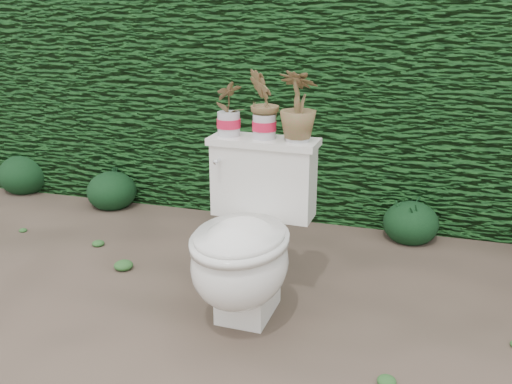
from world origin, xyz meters
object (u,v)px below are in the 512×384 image
(potted_plant_left, at_px, (229,110))
(potted_plant_right, at_px, (298,108))
(toilet, at_px, (246,244))
(potted_plant_center, at_px, (264,106))

(potted_plant_left, relative_size, potted_plant_right, 0.80)
(potted_plant_right, bearing_deg, toilet, 64.88)
(toilet, xyz_separation_m, potted_plant_left, (-0.16, 0.25, 0.54))
(toilet, relative_size, potted_plant_right, 2.60)
(toilet, xyz_separation_m, potted_plant_center, (0.01, 0.24, 0.57))
(potted_plant_center, xyz_separation_m, potted_plant_right, (0.16, -0.01, 0.00))
(potted_plant_left, xyz_separation_m, potted_plant_right, (0.33, -0.01, 0.03))
(toilet, height_order, potted_plant_right, potted_plant_right)
(potted_plant_right, bearing_deg, potted_plant_center, 8.34)
(toilet, distance_m, potted_plant_right, 0.64)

